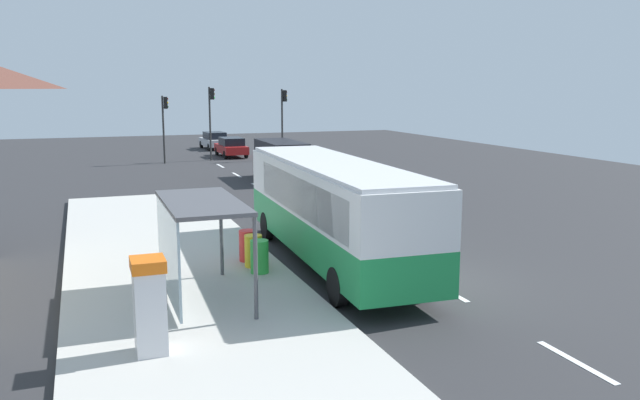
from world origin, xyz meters
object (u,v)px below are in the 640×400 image
white_van (281,157)px  sedan_far (214,140)px  traffic_light_far_side (164,118)px  sedan_near (231,147)px  recycling_bin_yellow (253,251)px  bus_shelter (190,225)px  traffic_light_near_side (283,113)px  ticket_machine (150,305)px  recycling_bin_red (248,245)px  bus (332,206)px  traffic_light_median (211,112)px  recycling_bin_green (259,257)px

white_van → sedan_far: bearing=89.7°
traffic_light_far_side → sedan_near: bearing=27.7°
white_van → sedan_near: white_van is taller
white_van → recycling_bin_yellow: white_van is taller
sedan_far → bus_shelter: (-8.72, -41.53, 1.31)m
recycling_bin_yellow → traffic_light_near_side: 30.34m
white_van → traffic_light_far_side: traffic_light_far_side is taller
ticket_machine → recycling_bin_red: (3.51, 6.17, -0.52)m
bus → ticket_machine: bus is taller
traffic_light_median → bus_shelter: size_ratio=1.36×
sedan_near → sedan_far: same height
traffic_light_near_side → recycling_bin_red: bearing=-109.2°
recycling_bin_green → traffic_light_median: traffic_light_median is taller
bus → sedan_far: 39.29m
recycling_bin_red → traffic_light_far_side: 28.85m
sedan_near → recycling_bin_green: 33.58m
sedan_near → sedan_far: (0.00, 6.85, 0.00)m
sedan_near → traffic_light_median: 3.94m
recycling_bin_red → recycling_bin_yellow: bearing=-90.0°
ticket_machine → recycling_bin_green: bearing=53.6°
traffic_light_median → traffic_light_near_side: bearing=-17.4°
ticket_machine → bus_shelter: bus_shelter is taller
recycling_bin_red → traffic_light_near_side: traffic_light_near_side is taller
sedan_near → traffic_light_median: size_ratio=0.81×
ticket_machine → sedan_near: bearing=75.1°
recycling_bin_green → white_van: bearing=71.4°
sedan_far → traffic_light_far_side: 11.35m
traffic_light_far_side → sedan_far: bearing=60.8°
bus → recycling_bin_yellow: bus is taller
white_van → sedan_far: (0.10, 20.75, -0.55)m
traffic_light_far_side → traffic_light_median: (3.49, 0.80, 0.37)m
white_van → traffic_light_near_side: bearing=72.2°
recycling_bin_yellow → traffic_light_median: 30.70m
recycling_bin_yellow → traffic_light_far_side: bearing=87.9°
sedan_near → traffic_light_near_side: traffic_light_near_side is taller
bus → sedan_near: (4.01, 32.22, -1.05)m
bus → sedan_far: size_ratio=2.47×
recycling_bin_red → bus_shelter: (-2.21, -3.14, 1.44)m
bus → ticket_machine: (-6.00, -5.48, -0.67)m
traffic_light_median → bus_shelter: traffic_light_median is taller
bus → traffic_light_near_side: size_ratio=2.10×
ticket_machine → recycling_bin_red: ticket_machine is taller
ticket_machine → bus: bearing=42.4°
sedan_far → traffic_light_near_side: size_ratio=0.85×
recycling_bin_green → bus_shelter: (-2.21, -1.74, 1.44)m
recycling_bin_red → traffic_light_far_side: (1.10, 28.71, 2.56)m
recycling_bin_red → traffic_light_median: size_ratio=0.17×
sedan_near → sedan_far: size_ratio=0.99×
recycling_bin_red → bus_shelter: bus_shelter is taller
traffic_light_median → sedan_near: bearing=46.8°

